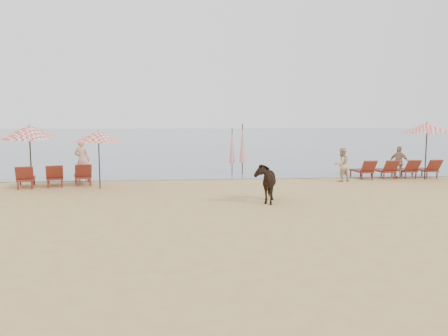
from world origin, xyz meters
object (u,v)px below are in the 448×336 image
object	(u,v)px
lounger_cluster_left	(55,176)
beachgoer_right_a	(342,165)
lounger_cluster_right	(396,169)
umbrella_closed_left	(232,146)
umbrella_open_left_b	(29,131)
beachgoer_right_b	(399,162)
umbrella_open_right	(427,128)
umbrella_closed_right	(242,143)
cow	(265,182)
umbrella_open_left_a	(98,136)
beachgoer_left	(82,160)

from	to	relation	value
lounger_cluster_left	beachgoer_right_a	distance (m)	12.61
lounger_cluster_right	umbrella_closed_left	world-z (taller)	umbrella_closed_left
umbrella_open_left_b	beachgoer_right_a	xyz separation A→B (m)	(13.40, 0.77, -1.57)
beachgoer_right_b	umbrella_open_left_b	bearing A→B (deg)	47.74
umbrella_open_left_b	umbrella_closed_left	size ratio (longest dim) A/B	1.14
lounger_cluster_left	umbrella_closed_left	world-z (taller)	umbrella_closed_left
umbrella_open_right	umbrella_closed_right	world-z (taller)	umbrella_open_right
umbrella_open_left_b	lounger_cluster_right	bearing A→B (deg)	-18.75
beachgoer_right_b	cow	bearing A→B (deg)	78.07
umbrella_open_right	beachgoer_right_a	bearing A→B (deg)	-174.11
lounger_cluster_left	umbrella_open_right	xyz separation A→B (m)	(16.77, 0.56, 1.99)
lounger_cluster_right	umbrella_closed_left	bearing A→B (deg)	160.31
umbrella_closed_right	beachgoer_right_b	distance (m)	7.66
cow	umbrella_open_right	bearing A→B (deg)	39.83
lounger_cluster_right	umbrella_open_left_a	xyz separation A→B (m)	(-13.66, -2.01, 1.70)
beachgoer_left	cow	bearing A→B (deg)	156.34
umbrella_closed_right	cow	distance (m)	7.77
umbrella_closed_left	cow	size ratio (longest dim) A/B	1.45
lounger_cluster_left	beachgoer_right_a	size ratio (longest dim) A/B	2.11
umbrella_open_left_b	umbrella_closed_right	size ratio (longest dim) A/B	1.03
lounger_cluster_right	beachgoer_right_b	world-z (taller)	beachgoer_right_b
lounger_cluster_right	cow	distance (m)	9.35
umbrella_open_left_a	umbrella_closed_right	world-z (taller)	umbrella_closed_right
umbrella_open_left_a	cow	distance (m)	7.25
umbrella_closed_left	beachgoer_right_a	xyz separation A→B (m)	(4.66, -3.29, -0.69)
lounger_cluster_left	beachgoer_right_b	bearing A→B (deg)	-11.33
umbrella_closed_left	beachgoer_right_b	distance (m)	8.21
lounger_cluster_left	umbrella_closed_left	xyz separation A→B (m)	(7.95, 3.61, 1.01)
lounger_cluster_right	umbrella_open_left_b	world-z (taller)	umbrella_open_left_b
umbrella_open_left_b	beachgoer_right_b	size ratio (longest dim) A/B	1.73
beachgoer_right_b	umbrella_open_left_a	bearing A→B (deg)	50.22
umbrella_open_left_a	beachgoer_right_b	bearing A→B (deg)	31.78
umbrella_open_left_b	cow	bearing A→B (deg)	-48.08
umbrella_open_left_a	umbrella_open_right	world-z (taller)	umbrella_open_right
umbrella_closed_left	beachgoer_right_b	bearing A→B (deg)	-18.35
umbrella_open_right	beachgoer_right_b	size ratio (longest dim) A/B	1.74
lounger_cluster_left	beachgoer_left	size ratio (longest dim) A/B	1.65
lounger_cluster_left	umbrella_open_left_a	world-z (taller)	umbrella_open_left_a
umbrella_open_left_a	cow	xyz separation A→B (m)	(6.15, -3.55, -1.45)
umbrella_open_right	umbrella_closed_right	xyz separation A→B (m)	(-8.31, 2.79, -0.82)
lounger_cluster_right	umbrella_open_left_a	distance (m)	13.91
cow	beachgoer_right_a	distance (m)	6.46
beachgoer_left	umbrella_closed_right	bearing A→B (deg)	-150.86
lounger_cluster_right	beachgoer_left	world-z (taller)	beachgoer_left
lounger_cluster_right	umbrella_open_right	xyz separation A→B (m)	(1.11, -0.64, 2.00)
lounger_cluster_right	umbrella_open_left_b	bearing A→B (deg)	-176.62
lounger_cluster_right	umbrella_closed_left	distance (m)	8.14
lounger_cluster_left	umbrella_open_right	bearing A→B (deg)	-13.16
lounger_cluster_left	beachgoer_left	distance (m)	1.67
umbrella_closed_right	beachgoer_right_b	world-z (taller)	umbrella_closed_right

